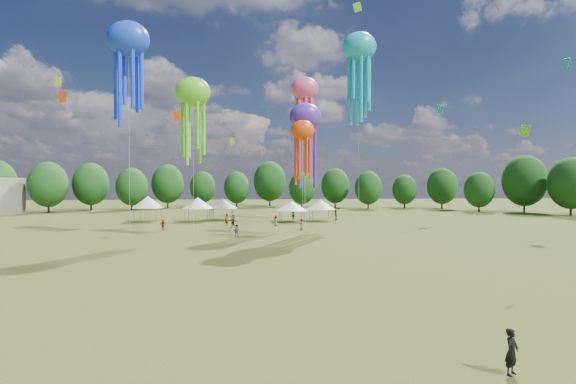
{
  "coord_description": "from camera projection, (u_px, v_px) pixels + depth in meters",
  "views": [
    {
      "loc": [
        -0.14,
        -15.19,
        6.64
      ],
      "look_at": [
        2.63,
        15.0,
        6.0
      ],
      "focal_mm": 23.99,
      "sensor_mm": 36.0,
      "label": 1
    }
  ],
  "objects": [
    {
      "name": "festival_tents",
      "position": [
        231.0,
        204.0,
        68.46
      ],
      "size": [
        35.74,
        10.28,
        4.46
      ],
      "color": "#47474C",
      "rests_on": "ground"
    },
    {
      "name": "treeline",
      "position": [
        234.0,
        184.0,
        77.03
      ],
      "size": [
        201.57,
        95.24,
        13.43
      ],
      "color": "#38281C",
      "rests_on": "ground"
    },
    {
      "name": "ground",
      "position": [
        257.0,
        351.0,
        15.28
      ],
      "size": [
        300.0,
        300.0,
        0.0
      ],
      "primitive_type": "plane",
      "color": "#384416",
      "rests_on": "ground"
    },
    {
      "name": "spectators_far",
      "position": [
        269.0,
        220.0,
        61.84
      ],
      "size": [
        28.72,
        15.25,
        1.92
      ],
      "color": "gray",
      "rests_on": "ground"
    },
    {
      "name": "spectator_near",
      "position": [
        236.0,
        231.0,
        47.63
      ],
      "size": [
        0.92,
        0.79,
        1.61
      ],
      "primitive_type": "imported",
      "rotation": [
        0.0,
        0.0,
        2.88
      ],
      "color": "gray",
      "rests_on": "ground"
    },
    {
      "name": "small_kites",
      "position": [
        268.0,
        14.0,
        55.54
      ],
      "size": [
        71.35,
        67.94,
        45.29
      ],
      "color": "#69E425",
      "rests_on": "ground"
    },
    {
      "name": "observer_main",
      "position": [
        512.0,
        352.0,
        13.35
      ],
      "size": [
        0.7,
        0.64,
        1.61
      ],
      "primitive_type": "imported",
      "rotation": [
        0.0,
        0.0,
        0.57
      ],
      "color": "black",
      "rests_on": "ground"
    },
    {
      "name": "show_kites",
      "position": [
        280.0,
        84.0,
        55.49
      ],
      "size": [
        38.87,
        23.61,
        32.49
      ],
      "color": "#69E425",
      "rests_on": "ground"
    }
  ]
}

